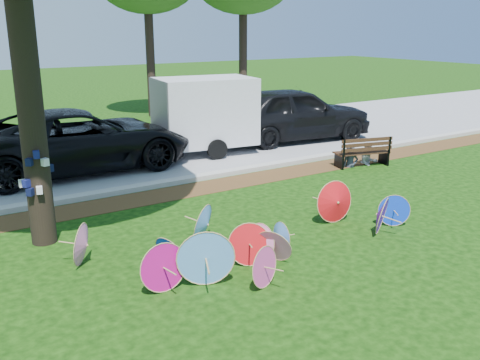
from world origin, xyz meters
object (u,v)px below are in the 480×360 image
at_px(person_right, 370,143).
at_px(park_bench, 361,151).
at_px(parasol_pile, 259,233).
at_px(cargo_trailer, 205,111).
at_px(dark_pickup, 293,114).
at_px(person_left, 351,145).
at_px(black_van, 79,140).

bearing_deg(person_right, park_bench, -158.89).
bearing_deg(parasol_pile, cargo_trailer, 67.83).
xyz_separation_m(dark_pickup, person_left, (-0.87, -3.70, -0.30)).
height_order(dark_pickup, person_left, dark_pickup).
height_order(park_bench, person_right, person_right).
bearing_deg(person_left, person_right, 22.51).
relative_size(cargo_trailer, park_bench, 1.79).
height_order(black_van, cargo_trailer, cargo_trailer).
distance_m(parasol_pile, person_right, 7.03).
distance_m(black_van, person_right, 7.97).
height_order(cargo_trailer, person_right, cargo_trailer).
xyz_separation_m(cargo_trailer, person_right, (3.24, -3.63, -0.70)).
bearing_deg(parasol_pile, person_right, 29.33).
distance_m(parasol_pile, person_left, 6.43).
xyz_separation_m(cargo_trailer, person_left, (2.54, -3.63, -0.68)).
relative_size(park_bench, person_right, 1.33).
relative_size(dark_pickup, person_left, 4.36).
bearing_deg(park_bench, parasol_pile, -134.91).
height_order(parasol_pile, cargo_trailer, cargo_trailer).
xyz_separation_m(black_van, dark_pickup, (7.25, 0.05, 0.08)).
xyz_separation_m(dark_pickup, person_right, (-0.17, -3.70, -0.32)).
distance_m(parasol_pile, park_bench, 6.70).
bearing_deg(parasol_pile, person_left, 32.39).
bearing_deg(person_right, cargo_trailer, 144.74).
relative_size(black_van, person_left, 4.85).
distance_m(parasol_pile, dark_pickup, 9.54).
bearing_deg(black_van, dark_pickup, -89.59).
bearing_deg(cargo_trailer, dark_pickup, 9.05).
relative_size(black_van, person_right, 5.03).
distance_m(black_van, park_bench, 7.69).
bearing_deg(dark_pickup, person_right, -175.33).
bearing_deg(black_van, person_right, -117.28).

